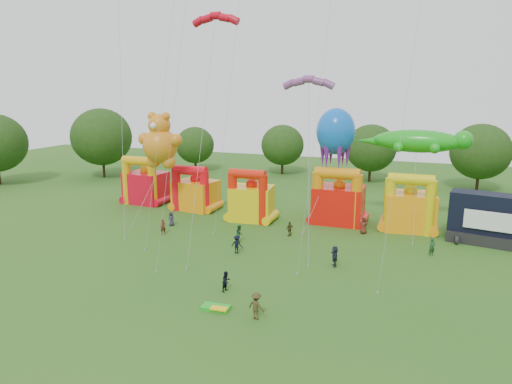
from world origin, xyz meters
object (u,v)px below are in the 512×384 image
(stage_trailer, at_px, (492,220))
(gecko_kite, at_px, (416,158))
(bouncy_castle_2, at_px, (251,201))
(bouncy_castle_0, at_px, (145,185))
(teddy_bear_kite, at_px, (157,156))
(spectator_0, at_px, (171,219))
(spectator_4, at_px, (290,229))
(octopus_kite, at_px, (328,162))

(stage_trailer, xyz_separation_m, gecko_kite, (-7.63, 3.89, 5.26))
(bouncy_castle_2, bearing_deg, bouncy_castle_0, 169.81)
(teddy_bear_kite, distance_m, spectator_0, 7.89)
(spectator_0, bearing_deg, spectator_4, -0.31)
(bouncy_castle_0, xyz_separation_m, spectator_0, (8.88, -8.25, -1.67))
(bouncy_castle_0, bearing_deg, octopus_kite, -0.57)
(teddy_bear_kite, xyz_separation_m, spectator_4, (16.87, -1.65, -6.71))
(teddy_bear_kite, bearing_deg, bouncy_castle_0, 135.36)
(spectator_0, relative_size, spectator_4, 1.03)
(gecko_kite, bearing_deg, bouncy_castle_0, -177.84)
(teddy_bear_kite, distance_m, gecko_kite, 29.57)
(bouncy_castle_0, bearing_deg, teddy_bear_kite, -44.64)
(stage_trailer, relative_size, gecko_kite, 0.66)
(gecko_kite, height_order, spectator_4, gecko_kite)
(teddy_bear_kite, xyz_separation_m, spectator_0, (3.23, -2.67, -6.69))
(teddy_bear_kite, relative_size, gecko_kite, 1.01)
(bouncy_castle_0, relative_size, teddy_bear_kite, 0.52)
(bouncy_castle_0, xyz_separation_m, teddy_bear_kite, (5.65, -5.58, 5.02))
(stage_trailer, bearing_deg, octopus_kite, 172.17)
(stage_trailer, distance_m, spectator_4, 20.13)
(bouncy_castle_2, bearing_deg, teddy_bear_kite, -166.55)
(spectator_4, bearing_deg, bouncy_castle_2, -91.36)
(bouncy_castle_2, height_order, spectator_4, bouncy_castle_2)
(bouncy_castle_2, distance_m, spectator_4, 7.51)
(bouncy_castle_2, height_order, octopus_kite, octopus_kite)
(teddy_bear_kite, bearing_deg, octopus_kite, 15.43)
(bouncy_castle_2, height_order, teddy_bear_kite, teddy_bear_kite)
(teddy_bear_kite, distance_m, octopus_kite, 20.06)
(stage_trailer, height_order, spectator_4, stage_trailer)
(gecko_kite, distance_m, octopus_kite, 9.59)
(bouncy_castle_2, distance_m, stage_trailer, 25.49)
(teddy_bear_kite, bearing_deg, spectator_0, -39.59)
(bouncy_castle_0, bearing_deg, bouncy_castle_2, -10.19)
(stage_trailer, distance_m, octopus_kite, 17.80)
(bouncy_castle_0, distance_m, octopus_kite, 25.38)
(gecko_kite, distance_m, spectator_4, 16.20)
(stage_trailer, xyz_separation_m, octopus_kite, (-17.06, 2.35, 4.52))
(spectator_4, bearing_deg, octopus_kite, -165.24)
(teddy_bear_kite, relative_size, spectator_0, 7.79)
(gecko_kite, xyz_separation_m, spectator_0, (-25.53, -9.55, -6.91))
(spectator_4, bearing_deg, teddy_bear_kite, -61.45)
(bouncy_castle_2, xyz_separation_m, octopus_kite, (8.43, 2.73, 4.59))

